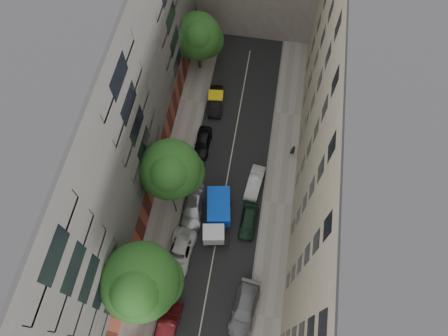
% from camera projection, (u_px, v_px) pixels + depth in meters
% --- Properties ---
extents(ground, '(120.00, 120.00, 0.00)m').
position_uv_depth(ground, '(224.00, 195.00, 41.03)').
color(ground, '#4C4C49').
rests_on(ground, ground).
extents(road_surface, '(8.00, 44.00, 0.02)m').
position_uv_depth(road_surface, '(224.00, 195.00, 41.02)').
color(road_surface, black).
rests_on(road_surface, ground).
extents(sidewalk_left, '(3.00, 44.00, 0.15)m').
position_uv_depth(sidewalk_left, '(172.00, 187.00, 41.36)').
color(sidewalk_left, gray).
rests_on(sidewalk_left, ground).
extents(sidewalk_right, '(3.00, 44.00, 0.15)m').
position_uv_depth(sidewalk_right, '(278.00, 203.00, 40.56)').
color(sidewalk_right, gray).
rests_on(sidewalk_right, ground).
extents(building_left, '(8.00, 44.00, 20.00)m').
position_uv_depth(building_left, '(93.00, 128.00, 32.90)').
color(building_left, '#4F4C4A').
rests_on(building_left, ground).
extents(building_right, '(8.00, 44.00, 20.00)m').
position_uv_depth(building_right, '(363.00, 167.00, 31.28)').
color(building_right, '#C0B596').
rests_on(building_right, ground).
extents(tarp_truck, '(2.98, 5.70, 2.49)m').
position_uv_depth(tarp_truck, '(217.00, 215.00, 38.60)').
color(tarp_truck, black).
rests_on(tarp_truck, ground).
extents(car_left_1, '(1.99, 4.63, 1.48)m').
position_uv_depth(car_left_1, '(167.00, 327.00, 34.64)').
color(car_left_1, '#4B0F10').
rests_on(car_left_1, ground).
extents(car_left_2, '(2.68, 5.17, 1.39)m').
position_uv_depth(car_left_2, '(179.00, 253.00, 37.61)').
color(car_left_2, silver).
rests_on(car_left_2, ground).
extents(car_left_3, '(2.18, 4.90, 1.40)m').
position_uv_depth(car_left_3, '(193.00, 208.00, 39.64)').
color(car_left_3, '#BBBCC0').
rests_on(car_left_3, ground).
extents(car_left_4, '(1.61, 4.00, 1.36)m').
position_uv_depth(car_left_4, '(203.00, 143.00, 43.05)').
color(car_left_4, black).
rests_on(car_left_4, ground).
extents(car_left_5, '(1.90, 4.37, 1.40)m').
position_uv_depth(car_left_5, '(216.00, 101.00, 45.47)').
color(car_left_5, black).
rests_on(car_left_5, ground).
extents(car_right_1, '(2.58, 5.27, 1.47)m').
position_uv_depth(car_right_1, '(244.00, 309.00, 35.33)').
color(car_right_1, slate).
rests_on(car_right_1, ground).
extents(car_right_2, '(1.72, 4.03, 1.36)m').
position_uv_depth(car_right_2, '(248.00, 221.00, 39.06)').
color(car_right_2, black).
rests_on(car_right_2, ground).
extents(car_right_3, '(1.86, 4.08, 1.30)m').
position_uv_depth(car_right_3, '(255.00, 183.00, 40.94)').
color(car_right_3, silver).
rests_on(car_right_3, ground).
extents(tree_near, '(6.21, 6.07, 10.45)m').
position_uv_depth(tree_near, '(141.00, 284.00, 30.07)').
color(tree_near, '#382619').
rests_on(tree_near, sidewalk_left).
extents(tree_mid, '(5.75, 5.54, 9.17)m').
position_uv_depth(tree_mid, '(172.00, 172.00, 35.32)').
color(tree_mid, '#382619').
rests_on(tree_mid, sidewalk_left).
extents(tree_far, '(5.52, 5.28, 7.70)m').
position_uv_depth(tree_far, '(198.00, 38.00, 43.95)').
color(tree_far, '#382619').
rests_on(tree_far, sidewalk_left).
extents(lamp_post, '(0.36, 0.36, 5.65)m').
position_uv_depth(lamp_post, '(172.00, 197.00, 36.93)').
color(lamp_post, '#195A39').
rests_on(lamp_post, sidewalk_left).
extents(pedestrian, '(0.67, 0.57, 1.56)m').
position_uv_depth(pedestrian, '(293.00, 150.00, 42.33)').
color(pedestrian, black).
rests_on(pedestrian, sidewalk_right).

